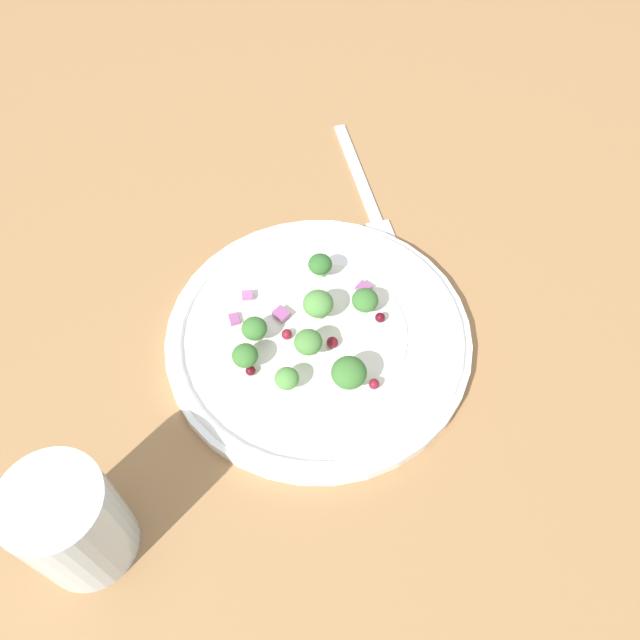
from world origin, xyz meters
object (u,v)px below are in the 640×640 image
broccoli_floret_2 (323,265)px  water_glass (72,523)px  broccoli_floret_1 (349,373)px  fork (365,190)px  plate (320,332)px  broccoli_floret_0 (318,304)px

broccoli_floret_2 → water_glass: (-9.21, -27.59, 1.71)cm
broccoli_floret_1 → fork: bearing=101.5°
plate → broccoli_floret_0: broccoli_floret_0 is taller
broccoli_floret_2 → water_glass: size_ratio=0.23×
broccoli_floret_2 → water_glass: water_glass is taller
broccoli_floret_0 → broccoli_floret_2: 4.46cm
plate → broccoli_floret_0: size_ratio=9.95×
broccoli_floret_0 → broccoli_floret_2: bearing=101.9°
broccoli_floret_1 → broccoli_floret_2: 11.42cm
plate → water_glass: (-10.64, -22.11, 3.97)cm
plate → fork: (-0.87, 18.51, -0.61)cm
plate → broccoli_floret_1: broccoli_floret_1 is taller
fork → water_glass: bearing=-103.5°
broccoli_floret_0 → water_glass: water_glass is taller
broccoli_floret_1 → fork: size_ratio=0.17×
plate → fork: 18.54cm
plate → broccoli_floret_1: bearing=-50.2°
plate → water_glass: water_glass is taller
broccoli_floret_1 → broccoli_floret_0: bearing=127.2°
plate → broccoli_floret_0: bearing=114.6°
broccoli_floret_0 → fork: (-0.36, 17.39, -3.07)cm
broccoli_floret_2 → fork: 13.36cm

